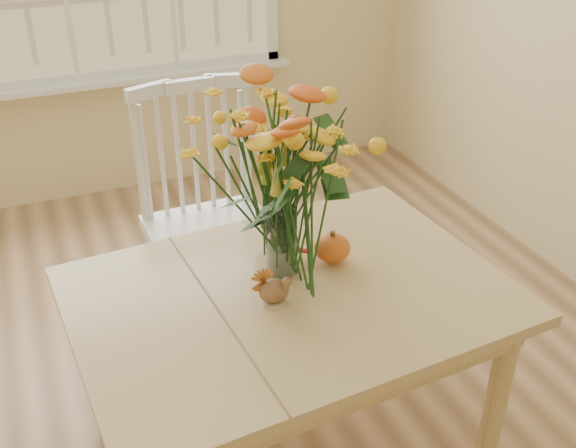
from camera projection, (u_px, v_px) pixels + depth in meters
name	position (u px, v px, depth m)	size (l,w,h in m)	color
dining_table	(290.00, 315.00, 2.07)	(1.34, 1.01, 0.68)	tan
windsor_chair	(206.00, 207.00, 2.68)	(0.50, 0.48, 1.05)	white
flower_vase	(281.00, 178.00, 1.95)	(0.45, 0.45, 0.54)	white
pumpkin	(332.00, 249.00, 2.14)	(0.12, 0.12, 0.09)	#CA5217
turkey_figurine	(274.00, 291.00, 1.94)	(0.09, 0.07, 0.11)	#CCB78C
dark_gourd	(280.00, 249.00, 2.15)	(0.13, 0.09, 0.07)	#38160F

